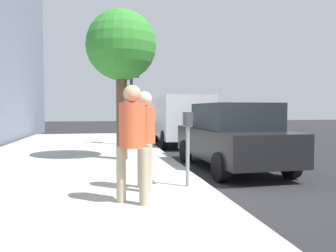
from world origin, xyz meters
The scene contains 9 objects.
ground_plane centered at (0.00, 0.00, 0.00)m, with size 80.00×80.00×0.00m, color #232326.
sidewalk_slab centered at (0.00, 3.00, 0.07)m, with size 28.00×6.00×0.15m, color #A8A59E.
parking_meter centered at (-0.47, 0.45, 1.17)m, with size 0.36×0.12×1.41m.
pedestrian_at_meter centered at (-0.57, 1.28, 1.20)m, with size 0.53×0.39×1.78m.
pedestrian_bystander centered at (-1.42, 1.57, 1.24)m, with size 0.40×0.49×1.83m.
parked_sedan_near centered at (1.84, -1.35, 0.89)m, with size 4.46×2.09×1.77m.
parked_van_far centered at (8.19, -1.35, 1.26)m, with size 5.27×2.28×2.18m.
street_tree centered at (3.29, 1.51, 3.42)m, with size 2.04×2.04×4.35m.
traffic_signal centered at (7.15, 0.82, 2.58)m, with size 0.24×0.44×3.60m.
Camera 1 is at (-6.51, 1.97, 1.61)m, focal length 35.37 mm.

